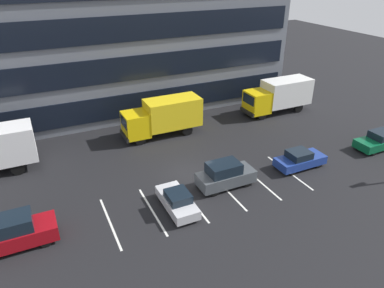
{
  "coord_description": "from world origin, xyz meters",
  "views": [
    {
      "loc": [
        -9.92,
        -21.23,
        14.65
      ],
      "look_at": [
        1.09,
        2.01,
        1.4
      ],
      "focal_mm": 33.52,
      "sensor_mm": 36.0,
      "label": 1
    }
  ],
  "objects_px": {
    "box_truck_yellow": "(279,95)",
    "suv_maroon": "(15,232)",
    "sedan_navy": "(300,159)",
    "suv_charcoal": "(225,175)",
    "sedan_forest": "(379,141)",
    "sedan_silver": "(177,201)",
    "box_truck_yellow_all": "(163,116)"
  },
  "relations": [
    {
      "from": "box_truck_yellow_all",
      "to": "sedan_silver",
      "type": "bearing_deg",
      "value": -107.0
    },
    {
      "from": "sedan_silver",
      "to": "box_truck_yellow_all",
      "type": "bearing_deg",
      "value": 73.0
    },
    {
      "from": "box_truck_yellow_all",
      "to": "box_truck_yellow",
      "type": "xyz_separation_m",
      "value": [
        13.11,
        0.06,
        0.04
      ]
    },
    {
      "from": "sedan_silver",
      "to": "sedan_forest",
      "type": "bearing_deg",
      "value": 1.31
    },
    {
      "from": "suv_charcoal",
      "to": "box_truck_yellow",
      "type": "bearing_deg",
      "value": 39.08
    },
    {
      "from": "sedan_navy",
      "to": "sedan_forest",
      "type": "height_order",
      "value": "sedan_forest"
    },
    {
      "from": "sedan_silver",
      "to": "sedan_forest",
      "type": "distance_m",
      "value": 19.23
    },
    {
      "from": "box_truck_yellow",
      "to": "suv_charcoal",
      "type": "relative_size",
      "value": 1.78
    },
    {
      "from": "suv_maroon",
      "to": "sedan_navy",
      "type": "bearing_deg",
      "value": 0.0
    },
    {
      "from": "box_truck_yellow_all",
      "to": "sedan_silver",
      "type": "distance_m",
      "value": 11.51
    },
    {
      "from": "box_truck_yellow",
      "to": "sedan_forest",
      "type": "distance_m",
      "value": 10.99
    },
    {
      "from": "sedan_forest",
      "to": "suv_charcoal",
      "type": "height_order",
      "value": "suv_charcoal"
    },
    {
      "from": "box_truck_yellow_all",
      "to": "sedan_navy",
      "type": "height_order",
      "value": "box_truck_yellow_all"
    },
    {
      "from": "box_truck_yellow_all",
      "to": "sedan_navy",
      "type": "distance_m",
      "value": 12.64
    },
    {
      "from": "suv_maroon",
      "to": "suv_charcoal",
      "type": "height_order",
      "value": "suv_maroon"
    },
    {
      "from": "suv_maroon",
      "to": "sedan_forest",
      "type": "height_order",
      "value": "suv_maroon"
    },
    {
      "from": "box_truck_yellow_all",
      "to": "sedan_navy",
      "type": "bearing_deg",
      "value": -53.38
    },
    {
      "from": "box_truck_yellow",
      "to": "suv_maroon",
      "type": "distance_m",
      "value": 28.01
    },
    {
      "from": "sedan_silver",
      "to": "suv_charcoal",
      "type": "distance_m",
      "value": 4.34
    },
    {
      "from": "sedan_navy",
      "to": "suv_charcoal",
      "type": "relative_size",
      "value": 0.96
    },
    {
      "from": "suv_charcoal",
      "to": "box_truck_yellow_all",
      "type": "bearing_deg",
      "value": 94.98
    },
    {
      "from": "box_truck_yellow",
      "to": "suv_charcoal",
      "type": "xyz_separation_m",
      "value": [
        -12.25,
        -9.95,
        -1.04
      ]
    },
    {
      "from": "sedan_silver",
      "to": "sedan_forest",
      "type": "xyz_separation_m",
      "value": [
        19.23,
        0.44,
        0.07
      ]
    },
    {
      "from": "sedan_navy",
      "to": "suv_charcoal",
      "type": "bearing_deg",
      "value": 178.19
    },
    {
      "from": "suv_maroon",
      "to": "suv_charcoal",
      "type": "xyz_separation_m",
      "value": [
        13.84,
        0.21,
        -0.04
      ]
    },
    {
      "from": "box_truck_yellow_all",
      "to": "box_truck_yellow",
      "type": "relative_size",
      "value": 0.98
    },
    {
      "from": "box_truck_yellow_all",
      "to": "box_truck_yellow",
      "type": "bearing_deg",
      "value": 0.27
    },
    {
      "from": "box_truck_yellow_all",
      "to": "suv_charcoal",
      "type": "bearing_deg",
      "value": -85.02
    },
    {
      "from": "sedan_navy",
      "to": "sedan_forest",
      "type": "relative_size",
      "value": 0.94
    },
    {
      "from": "box_truck_yellow_all",
      "to": "suv_charcoal",
      "type": "distance_m",
      "value": 9.97
    },
    {
      "from": "box_truck_yellow",
      "to": "suv_maroon",
      "type": "bearing_deg",
      "value": -158.72
    },
    {
      "from": "sedan_forest",
      "to": "sedan_navy",
      "type": "bearing_deg",
      "value": 177.23
    }
  ]
}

